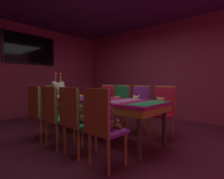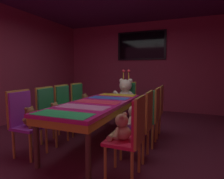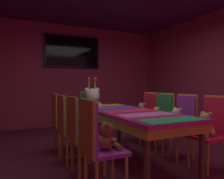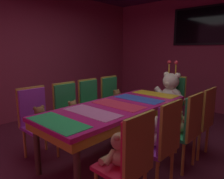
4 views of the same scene
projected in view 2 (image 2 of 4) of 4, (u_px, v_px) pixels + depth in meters
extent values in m
plane|color=#591E33|center=(98.00, 144.00, 3.28)|extent=(7.90, 7.90, 0.00)
cube|color=#99334C|center=(142.00, 66.00, 6.09)|extent=(5.20, 0.12, 2.80)
cube|color=#C61E72|center=(98.00, 103.00, 3.21)|extent=(0.90, 2.29, 0.05)
cube|color=gold|center=(98.00, 108.00, 3.22)|extent=(0.88, 2.25, 0.10)
cylinder|color=#4C3826|center=(135.00, 114.00, 4.05)|extent=(0.07, 0.07, 0.69)
cylinder|color=#4C3826|center=(88.00, 152.00, 2.15)|extent=(0.07, 0.07, 0.69)
cylinder|color=#4C3826|center=(103.00, 111.00, 4.34)|extent=(0.07, 0.07, 0.69)
cylinder|color=#4C3826|center=(36.00, 142.00, 2.44)|extent=(0.07, 0.07, 0.69)
cube|color=green|center=(63.00, 114.00, 2.31)|extent=(0.77, 0.32, 0.01)
cube|color=pink|center=(83.00, 107.00, 2.76)|extent=(0.77, 0.32, 0.01)
cube|color=#E52D4C|center=(98.00, 102.00, 3.21)|extent=(0.77, 0.32, 0.01)
cube|color=blue|center=(109.00, 98.00, 3.65)|extent=(0.77, 0.32, 0.01)
cube|color=yellow|center=(118.00, 95.00, 4.10)|extent=(0.77, 0.32, 0.01)
cube|color=purple|center=(30.00, 127.00, 2.78)|extent=(0.40, 0.40, 0.04)
cube|color=purple|center=(20.00, 108.00, 2.82)|extent=(0.05, 0.38, 0.50)
cube|color=gold|center=(19.00, 108.00, 2.83)|extent=(0.03, 0.41, 0.55)
cylinder|color=gold|center=(47.00, 140.00, 2.89)|extent=(0.04, 0.04, 0.42)
cylinder|color=gold|center=(30.00, 148.00, 2.60)|extent=(0.04, 0.04, 0.42)
cylinder|color=gold|center=(31.00, 137.00, 3.01)|extent=(0.04, 0.04, 0.42)
cylinder|color=gold|center=(14.00, 144.00, 2.72)|extent=(0.04, 0.04, 0.42)
ellipsoid|color=brown|center=(30.00, 121.00, 2.77)|extent=(0.18, 0.18, 0.14)
sphere|color=brown|center=(30.00, 112.00, 2.75)|extent=(0.14, 0.14, 0.14)
sphere|color=#99663C|center=(33.00, 113.00, 2.74)|extent=(0.05, 0.05, 0.05)
sphere|color=brown|center=(32.00, 108.00, 2.80)|extent=(0.05, 0.05, 0.05)
sphere|color=brown|center=(26.00, 109.00, 2.70)|extent=(0.05, 0.05, 0.05)
cylinder|color=brown|center=(36.00, 118.00, 2.84)|extent=(0.05, 0.13, 0.12)
cylinder|color=brown|center=(27.00, 121.00, 2.67)|extent=(0.05, 0.13, 0.12)
cylinder|color=brown|center=(38.00, 124.00, 2.78)|extent=(0.06, 0.13, 0.06)
cylinder|color=brown|center=(33.00, 126.00, 2.69)|extent=(0.06, 0.13, 0.06)
cube|color=#268C4C|center=(54.00, 118.00, 3.29)|extent=(0.40, 0.40, 0.04)
cube|color=#268C4C|center=(46.00, 102.00, 3.33)|extent=(0.05, 0.38, 0.50)
cube|color=gold|center=(45.00, 102.00, 3.34)|extent=(0.03, 0.41, 0.55)
cylinder|color=gold|center=(68.00, 129.00, 3.40)|extent=(0.04, 0.04, 0.42)
cylinder|color=gold|center=(56.00, 135.00, 3.11)|extent=(0.04, 0.04, 0.42)
cylinder|color=gold|center=(53.00, 127.00, 3.52)|extent=(0.04, 0.04, 0.42)
cylinder|color=gold|center=(41.00, 133.00, 3.22)|extent=(0.04, 0.04, 0.42)
ellipsoid|color=olive|center=(54.00, 113.00, 3.28)|extent=(0.16, 0.16, 0.13)
sphere|color=olive|center=(55.00, 106.00, 3.26)|extent=(0.13, 0.13, 0.13)
sphere|color=#AE7747|center=(57.00, 107.00, 3.25)|extent=(0.05, 0.05, 0.05)
sphere|color=olive|center=(56.00, 103.00, 3.31)|extent=(0.05, 0.05, 0.05)
sphere|color=olive|center=(52.00, 104.00, 3.22)|extent=(0.05, 0.05, 0.05)
cylinder|color=olive|center=(59.00, 112.00, 3.34)|extent=(0.05, 0.12, 0.11)
cylinder|color=olive|center=(53.00, 114.00, 3.19)|extent=(0.05, 0.12, 0.11)
cylinder|color=olive|center=(61.00, 116.00, 3.28)|extent=(0.06, 0.12, 0.06)
cylinder|color=olive|center=(58.00, 117.00, 3.20)|extent=(0.06, 0.12, 0.06)
cube|color=#268C4C|center=(70.00, 112.00, 3.77)|extent=(0.40, 0.40, 0.04)
cube|color=#268C4C|center=(63.00, 98.00, 3.80)|extent=(0.05, 0.38, 0.50)
cube|color=gold|center=(62.00, 98.00, 3.81)|extent=(0.03, 0.41, 0.55)
cylinder|color=gold|center=(82.00, 122.00, 3.88)|extent=(0.04, 0.04, 0.42)
cylinder|color=gold|center=(73.00, 126.00, 3.58)|extent=(0.04, 0.04, 0.42)
cylinder|color=gold|center=(69.00, 121.00, 4.00)|extent=(0.04, 0.04, 0.42)
cylinder|color=gold|center=(59.00, 125.00, 3.70)|extent=(0.04, 0.04, 0.42)
cube|color=#268C4C|center=(84.00, 107.00, 4.26)|extent=(0.40, 0.40, 0.04)
cube|color=#268C4C|center=(77.00, 95.00, 4.30)|extent=(0.05, 0.38, 0.50)
cube|color=gold|center=(76.00, 95.00, 4.31)|extent=(0.03, 0.41, 0.55)
cylinder|color=gold|center=(94.00, 116.00, 4.37)|extent=(0.04, 0.04, 0.42)
cylinder|color=gold|center=(87.00, 120.00, 4.07)|extent=(0.04, 0.04, 0.42)
cylinder|color=gold|center=(82.00, 115.00, 4.49)|extent=(0.04, 0.04, 0.42)
cylinder|color=gold|center=(75.00, 118.00, 4.19)|extent=(0.04, 0.04, 0.42)
ellipsoid|color=brown|center=(84.00, 103.00, 4.25)|extent=(0.18, 0.18, 0.14)
sphere|color=brown|center=(85.00, 97.00, 4.23)|extent=(0.14, 0.14, 0.14)
sphere|color=#99663C|center=(87.00, 98.00, 4.21)|extent=(0.05, 0.05, 0.05)
sphere|color=brown|center=(85.00, 95.00, 4.28)|extent=(0.05, 0.05, 0.05)
sphere|color=brown|center=(83.00, 95.00, 4.18)|extent=(0.05, 0.05, 0.05)
cylinder|color=brown|center=(88.00, 102.00, 4.31)|extent=(0.05, 0.13, 0.12)
cylinder|color=brown|center=(84.00, 103.00, 4.15)|extent=(0.05, 0.13, 0.12)
cylinder|color=brown|center=(90.00, 105.00, 4.25)|extent=(0.06, 0.13, 0.06)
cylinder|color=brown|center=(88.00, 106.00, 4.17)|extent=(0.06, 0.13, 0.06)
cube|color=red|center=(123.00, 141.00, 2.23)|extent=(0.40, 0.40, 0.04)
cube|color=red|center=(138.00, 121.00, 2.14)|extent=(0.05, 0.38, 0.50)
cube|color=gold|center=(140.00, 121.00, 2.13)|extent=(0.03, 0.41, 0.55)
cylinder|color=gold|center=(139.00, 156.00, 2.34)|extent=(0.04, 0.04, 0.42)
cylinder|color=gold|center=(132.00, 169.00, 2.05)|extent=(0.04, 0.04, 0.42)
cylinder|color=gold|center=(115.00, 152.00, 2.46)|extent=(0.04, 0.04, 0.42)
cylinder|color=gold|center=(105.00, 163.00, 2.17)|extent=(0.04, 0.04, 0.42)
ellipsoid|color=tan|center=(123.00, 132.00, 2.22)|extent=(0.20, 0.20, 0.16)
sphere|color=tan|center=(122.00, 121.00, 2.21)|extent=(0.16, 0.16, 0.16)
sphere|color=tan|center=(117.00, 121.00, 2.23)|extent=(0.06, 0.06, 0.06)
sphere|color=tan|center=(121.00, 117.00, 2.15)|extent=(0.06, 0.06, 0.06)
sphere|color=tan|center=(125.00, 115.00, 2.26)|extent=(0.06, 0.06, 0.06)
cylinder|color=tan|center=(117.00, 133.00, 2.14)|extent=(0.05, 0.14, 0.13)
cylinder|color=tan|center=(122.00, 128.00, 2.33)|extent=(0.05, 0.14, 0.13)
cylinder|color=tan|center=(111.00, 137.00, 2.23)|extent=(0.07, 0.15, 0.07)
cylinder|color=tan|center=(114.00, 134.00, 2.32)|extent=(0.07, 0.15, 0.07)
cube|color=purple|center=(135.00, 128.00, 2.73)|extent=(0.40, 0.40, 0.04)
cube|color=purple|center=(148.00, 111.00, 2.64)|extent=(0.05, 0.38, 0.50)
cube|color=gold|center=(149.00, 111.00, 2.63)|extent=(0.03, 0.41, 0.55)
cylinder|color=gold|center=(148.00, 141.00, 2.85)|extent=(0.04, 0.04, 0.42)
cylinder|color=gold|center=(143.00, 149.00, 2.55)|extent=(0.04, 0.04, 0.42)
cylinder|color=gold|center=(128.00, 138.00, 2.96)|extent=(0.04, 0.04, 0.42)
cylinder|color=gold|center=(121.00, 146.00, 2.67)|extent=(0.04, 0.04, 0.42)
ellipsoid|color=beige|center=(135.00, 121.00, 2.72)|extent=(0.20, 0.20, 0.16)
sphere|color=beige|center=(134.00, 111.00, 2.71)|extent=(0.16, 0.16, 0.16)
sphere|color=#FDDCAD|center=(130.00, 112.00, 2.74)|extent=(0.06, 0.06, 0.06)
sphere|color=beige|center=(134.00, 108.00, 2.65)|extent=(0.06, 0.06, 0.06)
sphere|color=beige|center=(136.00, 106.00, 2.76)|extent=(0.06, 0.06, 0.06)
cylinder|color=beige|center=(130.00, 121.00, 2.64)|extent=(0.06, 0.14, 0.13)
cylinder|color=beige|center=(134.00, 118.00, 2.83)|extent=(0.06, 0.14, 0.13)
cylinder|color=beige|center=(125.00, 125.00, 2.73)|extent=(0.07, 0.15, 0.07)
cylinder|color=beige|center=(127.00, 123.00, 2.83)|extent=(0.07, 0.15, 0.07)
cube|color=#268C4C|center=(145.00, 119.00, 3.22)|extent=(0.40, 0.40, 0.04)
cube|color=#268C4C|center=(156.00, 105.00, 3.13)|extent=(0.05, 0.38, 0.50)
cube|color=gold|center=(157.00, 105.00, 3.12)|extent=(0.03, 0.41, 0.55)
cylinder|color=gold|center=(156.00, 131.00, 3.33)|extent=(0.04, 0.04, 0.42)
cylinder|color=gold|center=(152.00, 137.00, 3.04)|extent=(0.04, 0.04, 0.42)
cylinder|color=gold|center=(138.00, 129.00, 3.45)|extent=(0.04, 0.04, 0.42)
cylinder|color=gold|center=(133.00, 134.00, 3.16)|extent=(0.04, 0.04, 0.42)
ellipsoid|color=tan|center=(145.00, 114.00, 3.21)|extent=(0.17, 0.17, 0.14)
sphere|color=tan|center=(144.00, 106.00, 3.20)|extent=(0.14, 0.14, 0.14)
sphere|color=tan|center=(142.00, 107.00, 3.22)|extent=(0.05, 0.05, 0.05)
sphere|color=tan|center=(145.00, 104.00, 3.15)|extent=(0.05, 0.05, 0.05)
sphere|color=tan|center=(146.00, 103.00, 3.24)|extent=(0.05, 0.05, 0.05)
cylinder|color=tan|center=(142.00, 114.00, 3.14)|extent=(0.05, 0.12, 0.12)
cylinder|color=tan|center=(144.00, 112.00, 3.30)|extent=(0.05, 0.12, 0.12)
cylinder|color=tan|center=(138.00, 116.00, 3.22)|extent=(0.06, 0.13, 0.06)
cylinder|color=tan|center=(139.00, 115.00, 3.30)|extent=(0.06, 0.13, 0.06)
cube|color=red|center=(150.00, 113.00, 3.66)|extent=(0.40, 0.40, 0.04)
cube|color=red|center=(160.00, 100.00, 3.57)|extent=(0.05, 0.38, 0.50)
cube|color=gold|center=(161.00, 100.00, 3.56)|extent=(0.03, 0.41, 0.55)
cylinder|color=gold|center=(160.00, 124.00, 3.77)|extent=(0.04, 0.04, 0.42)
cylinder|color=gold|center=(157.00, 128.00, 3.48)|extent=(0.04, 0.04, 0.42)
cylinder|color=gold|center=(144.00, 122.00, 3.89)|extent=(0.04, 0.04, 0.42)
cylinder|color=gold|center=(140.00, 126.00, 3.60)|extent=(0.04, 0.04, 0.42)
ellipsoid|color=#9E7247|center=(151.00, 108.00, 3.65)|extent=(0.20, 0.20, 0.16)
sphere|color=#9E7247|center=(150.00, 101.00, 3.64)|extent=(0.16, 0.16, 0.16)
sphere|color=tan|center=(147.00, 101.00, 3.66)|extent=(0.06, 0.06, 0.06)
sphere|color=#9E7247|center=(150.00, 98.00, 3.58)|extent=(0.06, 0.06, 0.06)
sphere|color=#9E7247|center=(151.00, 97.00, 3.69)|extent=(0.06, 0.06, 0.06)
cylinder|color=#9E7247|center=(147.00, 108.00, 3.57)|extent=(0.05, 0.14, 0.13)
cylinder|color=#9E7247|center=(149.00, 106.00, 3.76)|extent=(0.05, 0.14, 0.13)
cylinder|color=#9E7247|center=(143.00, 111.00, 3.66)|extent=(0.07, 0.15, 0.07)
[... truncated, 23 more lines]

